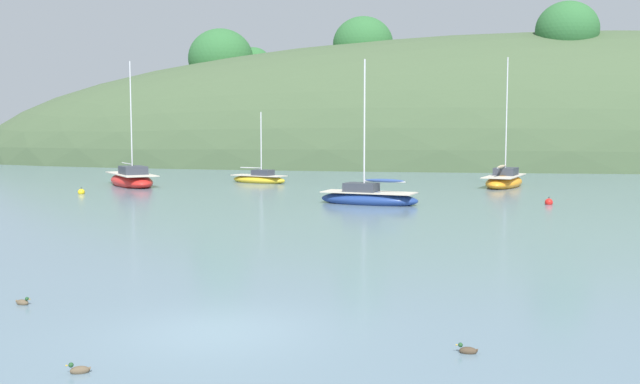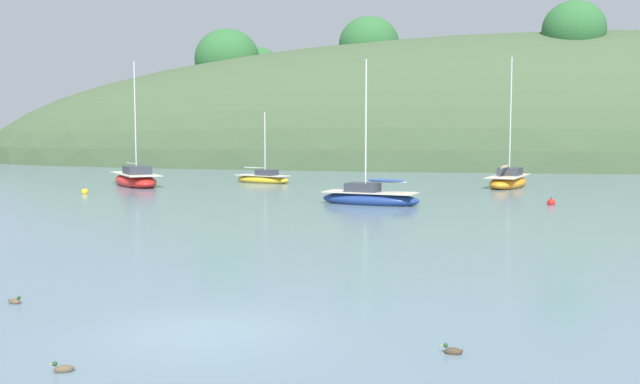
% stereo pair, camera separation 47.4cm
% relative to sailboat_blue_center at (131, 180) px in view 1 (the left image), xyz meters
% --- Properties ---
extents(ground_plane, '(400.00, 400.00, 0.00)m').
position_rel_sailboat_blue_center_xyz_m(ground_plane, '(16.01, -37.11, -0.44)').
color(ground_plane, slate).
extents(far_shoreline_hill, '(150.00, 36.00, 33.37)m').
position_rel_sailboat_blue_center_xyz_m(far_shoreline_hill, '(40.82, 35.89, -0.35)').
color(far_shoreline_hill, '#425638').
rests_on(far_shoreline_hill, ground).
extents(sailboat_blue_center, '(6.33, 7.58, 9.44)m').
position_rel_sailboat_blue_center_xyz_m(sailboat_blue_center, '(0.00, 0.00, 0.00)').
color(sailboat_blue_center, red).
rests_on(sailboat_blue_center, ground).
extents(sailboat_red_portside, '(6.05, 3.48, 8.35)m').
position_rel_sailboat_blue_center_xyz_m(sailboat_red_portside, '(18.10, -11.07, -0.07)').
color(sailboat_red_portside, navy).
rests_on(sailboat_red_portside, ground).
extents(sailboat_orange_cutter, '(5.07, 3.51, 5.71)m').
position_rel_sailboat_blue_center_xyz_m(sailboat_orange_cutter, '(8.93, 3.90, -0.13)').
color(sailboat_orange_cutter, gold).
rests_on(sailboat_orange_cutter, ground).
extents(sailboat_navy_dinghy, '(4.41, 7.14, 9.67)m').
position_rel_sailboat_blue_center_xyz_m(sailboat_navy_dinghy, '(27.57, 2.19, -0.02)').
color(sailboat_navy_dinghy, orange).
rests_on(sailboat_navy_dinghy, ground).
extents(mooring_buoy_inner, '(0.44, 0.44, 0.54)m').
position_rel_sailboat_blue_center_xyz_m(mooring_buoy_inner, '(28.24, -10.25, -0.32)').
color(mooring_buoy_inner, red).
rests_on(mooring_buoy_inner, ground).
extents(mooring_buoy_outer, '(0.44, 0.44, 0.54)m').
position_rel_sailboat_blue_center_xyz_m(mooring_buoy_outer, '(-0.77, -6.91, -0.32)').
color(mooring_buoy_outer, yellow).
rests_on(mooring_buoy_outer, ground).
extents(duck_lone_left, '(0.42, 0.29, 0.24)m').
position_rel_sailboat_blue_center_xyz_m(duck_lone_left, '(14.19, -39.85, -0.39)').
color(duck_lone_left, brown).
rests_on(duck_lone_left, ground).
extents(duck_lead, '(0.43, 0.21, 0.24)m').
position_rel_sailboat_blue_center_xyz_m(duck_lead, '(21.11, -37.98, -0.39)').
color(duck_lead, '#473828').
rests_on(duck_lead, ground).
extents(duck_lone_right, '(0.42, 0.26, 0.24)m').
position_rel_sailboat_blue_center_xyz_m(duck_lone_right, '(10.64, -35.28, -0.39)').
color(duck_lone_right, brown).
rests_on(duck_lone_right, ground).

